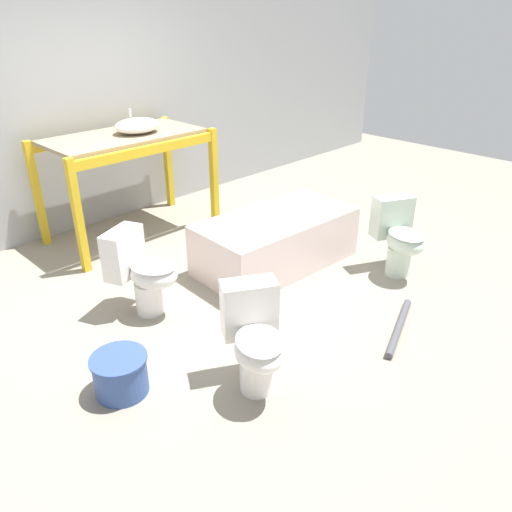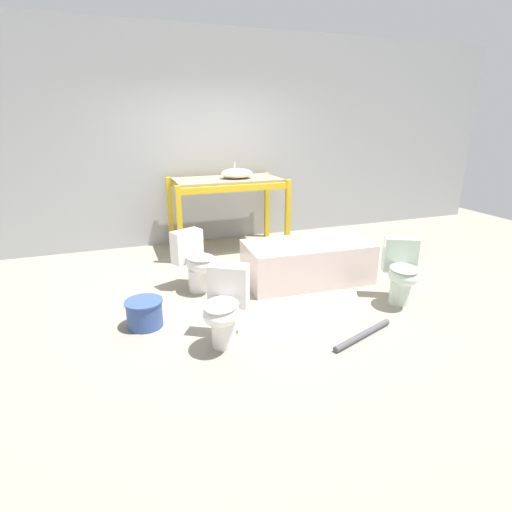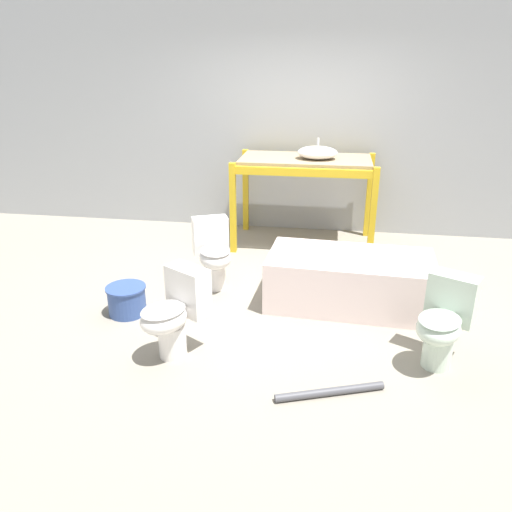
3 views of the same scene
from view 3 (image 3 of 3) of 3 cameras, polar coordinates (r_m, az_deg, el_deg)
The scene contains 10 objects.
ground_plane at distance 5.04m, azimuth 1.96°, elevation -4.05°, with size 12.00×12.00×0.00m, color gray.
warehouse_wall_rear at distance 6.60m, azimuth 4.48°, elevation 16.61°, with size 10.80×0.08×3.20m.
shelving_rack at distance 6.09m, azimuth 5.63°, elevation 9.56°, with size 1.68×0.92×1.08m.
sink_basin at distance 5.99m, azimuth 7.03°, elevation 11.65°, with size 0.47×0.39×0.23m.
bathtub_main at distance 4.75m, azimuth 10.64°, elevation -2.35°, with size 1.55×0.85×0.49m.
toilet_near at distance 3.92m, azimuth -9.30°, elevation -6.34°, with size 0.56×0.63×0.69m.
toilet_far at distance 4.00m, azimuth 20.63°, elevation -6.99°, with size 0.55×0.63×0.69m.
toilet_extra at distance 5.02m, azimuth -4.90°, elevation 0.39°, with size 0.52×0.63×0.69m.
bucket_white at distance 4.71m, azimuth -14.55°, elevation -4.82°, with size 0.36×0.36×0.27m.
loose_pipe at distance 3.64m, azimuth 8.45°, elevation -15.10°, with size 0.76×0.33×0.06m.
Camera 3 is at (0.54, -4.50, 2.21)m, focal length 35.00 mm.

